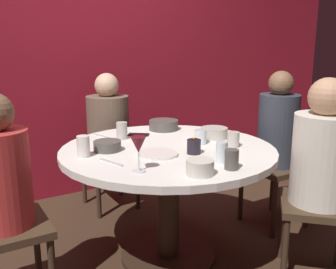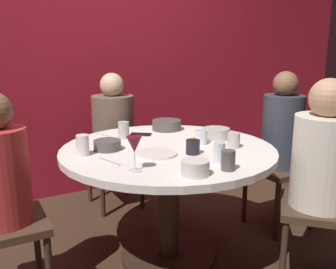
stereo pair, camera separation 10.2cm
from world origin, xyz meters
name	(u,v)px [view 1 (the left image)]	position (x,y,z in m)	size (l,w,h in m)	color
ground_plane	(168,257)	(0.00, 0.00, 0.00)	(8.00, 8.00, 0.00)	#382619
back_wall	(84,48)	(0.00, 1.42, 1.30)	(6.00, 0.10, 2.60)	maroon
dining_table	(168,172)	(0.00, 0.00, 0.57)	(1.29, 1.29, 0.73)	silver
seated_diner_left	(1,182)	(-0.94, 0.00, 0.70)	(0.40, 0.40, 1.13)	#3F2D1E
seated_diner_back	(108,126)	(0.00, 0.93, 0.69)	(0.40, 0.40, 1.12)	#3F2D1E
seated_diner_right	(278,133)	(0.93, 0.00, 0.71)	(0.40, 0.40, 1.16)	#3F2D1E
seated_diner_front_right	(322,159)	(0.62, -0.62, 0.72)	(0.57, 0.57, 1.17)	#3F2D1E
candle_holder	(194,147)	(0.06, -0.19, 0.77)	(0.08, 0.08, 0.10)	black
wine_glass	(138,146)	(-0.35, -0.31, 0.86)	(0.08, 0.08, 0.18)	silver
dinner_plate	(158,154)	(-0.13, -0.11, 0.74)	(0.23, 0.23, 0.01)	silver
cell_phone	(139,135)	(-0.01, 0.37, 0.74)	(0.07, 0.14, 0.01)	black
bowl_serving_large	(107,146)	(-0.34, 0.12, 0.76)	(0.16, 0.16, 0.06)	#4C4742
bowl_salad_center	(214,133)	(0.38, 0.05, 0.77)	(0.18, 0.18, 0.07)	#B2ADA3
bowl_small_white	(164,125)	(0.22, 0.42, 0.77)	(0.21, 0.21, 0.07)	#4C4742
bowl_sauce_side	(200,167)	(-0.12, -0.49, 0.77)	(0.13, 0.13, 0.07)	beige
cup_near_candle	(200,137)	(0.22, -0.03, 0.78)	(0.08, 0.08, 0.09)	silver
cup_by_left_diner	(232,159)	(0.06, -0.51, 0.78)	(0.07, 0.07, 0.10)	#4C4742
cup_by_right_diner	(83,146)	(-0.50, 0.08, 0.79)	(0.07, 0.07, 0.12)	silver
cup_center_front	(222,152)	(0.08, -0.40, 0.79)	(0.06, 0.06, 0.11)	silver
cup_far_edge	(122,131)	(-0.15, 0.34, 0.79)	(0.07, 0.07, 0.11)	#B2ADA3
cup_beside_wine	(233,139)	(0.34, -0.19, 0.78)	(0.07, 0.07, 0.09)	#B2ADA3
fork_near_plate	(111,162)	(-0.41, -0.10, 0.74)	(0.02, 0.18, 0.01)	#B7B7BC
knife_near_plate	(102,136)	(-0.24, 0.46, 0.74)	(0.02, 0.18, 0.01)	#B7B7BC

